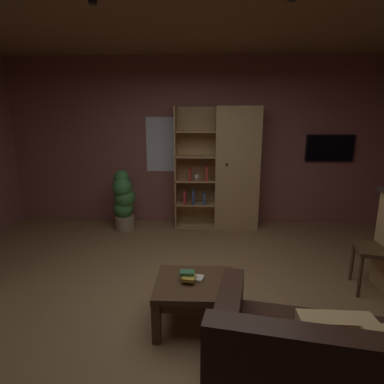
% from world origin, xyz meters
% --- Properties ---
extents(floor, '(6.33, 5.30, 0.02)m').
position_xyz_m(floor, '(0.00, 0.00, -0.01)').
color(floor, olive).
rests_on(floor, ground).
extents(wall_back, '(6.45, 0.06, 2.77)m').
position_xyz_m(wall_back, '(0.00, 2.68, 1.39)').
color(wall_back, '#8E544C').
rests_on(wall_back, ground).
extents(window_pane_back, '(0.67, 0.01, 0.91)m').
position_xyz_m(window_pane_back, '(-0.53, 2.64, 1.35)').
color(window_pane_back, white).
extents(bookshelf_cabinet, '(1.36, 0.41, 1.97)m').
position_xyz_m(bookshelf_cabinet, '(0.56, 2.40, 0.97)').
color(bookshelf_cabinet, tan).
rests_on(bookshelf_cabinet, ground).
extents(leather_couch, '(1.63, 1.19, 0.84)m').
position_xyz_m(leather_couch, '(0.93, -1.14, 0.31)').
color(leather_couch, '#382116').
rests_on(leather_couch, ground).
extents(coffee_table, '(0.69, 0.60, 0.40)m').
position_xyz_m(coffee_table, '(0.05, -0.23, 0.32)').
color(coffee_table, '#4C331E').
rests_on(coffee_table, ground).
extents(table_book_0, '(0.13, 0.13, 0.03)m').
position_xyz_m(table_book_0, '(0.07, -0.19, 0.42)').
color(table_book_0, beige).
rests_on(table_book_0, coffee_table).
extents(table_book_1, '(0.13, 0.13, 0.03)m').
position_xyz_m(table_book_1, '(-0.00, -0.24, 0.44)').
color(table_book_1, gold).
rests_on(table_book_1, coffee_table).
extents(table_book_2, '(0.13, 0.09, 0.03)m').
position_xyz_m(table_book_2, '(-0.02, -0.20, 0.47)').
color(table_book_2, '#387247').
rests_on(table_book_2, coffee_table).
extents(potted_floor_plant, '(0.36, 0.38, 0.98)m').
position_xyz_m(potted_floor_plant, '(-1.18, 2.17, 0.50)').
color(potted_floor_plant, '#9E896B').
rests_on(potted_floor_plant, ground).
extents(wall_mounted_tv, '(0.78, 0.06, 0.44)m').
position_xyz_m(wall_mounted_tv, '(2.20, 2.62, 1.30)').
color(wall_mounted_tv, black).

